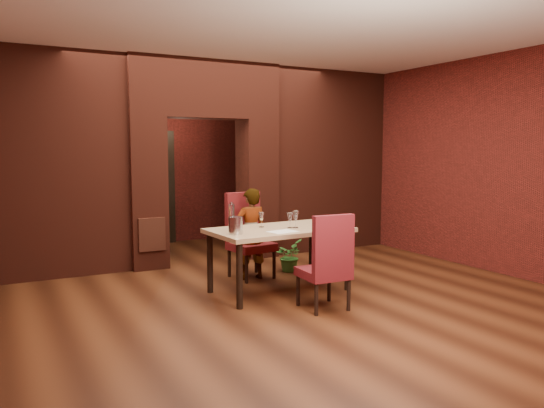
{
  "coord_description": "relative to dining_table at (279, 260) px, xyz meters",
  "views": [
    {
      "loc": [
        -3.05,
        -6.02,
        1.83
      ],
      "look_at": [
        0.17,
        0.0,
        1.11
      ],
      "focal_mm": 35.0,
      "sensor_mm": 36.0,
      "label": 1
    }
  ],
  "objects": [
    {
      "name": "rear_door",
      "position": [
        -0.57,
        4.13,
        0.64
      ],
      "size": [
        0.9,
        0.08,
        2.1
      ],
      "primitive_type": "cube",
      "color": "black",
      "rests_on": "ground"
    },
    {
      "name": "wing_wall_left",
      "position": [
        -2.53,
        2.19,
        1.19
      ],
      "size": [
        2.28,
        0.35,
        3.2
      ],
      "primitive_type": "cube",
      "color": "maroon",
      "rests_on": "ground"
    },
    {
      "name": "chair_far",
      "position": [
        -0.0,
        0.82,
        0.19
      ],
      "size": [
        0.61,
        0.61,
        1.2
      ],
      "primitive_type": "cube",
      "rotation": [
        0.0,
        0.0,
        0.12
      ],
      "color": "maroon",
      "rests_on": "ground"
    },
    {
      "name": "ceiling",
      "position": [
        -0.17,
        0.19,
        2.79
      ],
      "size": [
        7.0,
        8.0,
        0.04
      ],
      "primitive_type": "cube",
      "color": "silver",
      "rests_on": "ground"
    },
    {
      "name": "wine_glass_b",
      "position": [
        0.12,
        -0.05,
        0.51
      ],
      "size": [
        0.08,
        0.08,
        0.2
      ],
      "primitive_type": null,
      "color": "white",
      "rests_on": "dining_table"
    },
    {
      "name": "wing_wall_right",
      "position": [
        2.19,
        2.19,
        1.19
      ],
      "size": [
        2.28,
        0.35,
        3.2
      ],
      "primitive_type": "cube",
      "color": "maroon",
      "rests_on": "ground"
    },
    {
      "name": "wine_bucket",
      "position": [
        -0.69,
        -0.16,
        0.51
      ],
      "size": [
        0.17,
        0.17,
        0.21
      ],
      "primitive_type": "cylinder",
      "color": "#B5B5BC",
      "rests_on": "dining_table"
    },
    {
      "name": "wine_glass_a",
      "position": [
        -0.17,
        0.18,
        0.5
      ],
      "size": [
        0.08,
        0.08,
        0.19
      ],
      "primitive_type": null,
      "color": "silver",
      "rests_on": "dining_table"
    },
    {
      "name": "lintel",
      "position": [
        -0.17,
        2.19,
        2.34
      ],
      "size": [
        2.45,
        0.55,
        0.9
      ],
      "primitive_type": "cube",
      "color": "maroon",
      "rests_on": "ground"
    },
    {
      "name": "pillar_left",
      "position": [
        -1.12,
        2.19,
        0.74
      ],
      "size": [
        0.55,
        0.55,
        2.3
      ],
      "primitive_type": "cube",
      "color": "maroon",
      "rests_on": "ground"
    },
    {
      "name": "rear_door_frame",
      "position": [
        -0.57,
        4.09,
        0.64
      ],
      "size": [
        1.02,
        0.04,
        2.22
      ],
      "primitive_type": "cube",
      "color": "black",
      "rests_on": "ground"
    },
    {
      "name": "vent_panel",
      "position": [
        -1.12,
        1.9,
        0.14
      ],
      "size": [
        0.4,
        0.03,
        0.5
      ],
      "primitive_type": "cube",
      "color": "#A1482E",
      "rests_on": "ground"
    },
    {
      "name": "wall_back",
      "position": [
        -0.17,
        4.19,
        1.19
      ],
      "size": [
        7.0,
        0.04,
        3.2
      ],
      "primitive_type": "cube",
      "color": "maroon",
      "rests_on": "ground"
    },
    {
      "name": "dining_table",
      "position": [
        0.0,
        0.0,
        0.0
      ],
      "size": [
        1.8,
        1.07,
        0.82
      ],
      "primitive_type": "cube",
      "rotation": [
        0.0,
        0.0,
        0.05
      ],
      "color": "tan",
      "rests_on": "ground"
    },
    {
      "name": "tasting_sheet",
      "position": [
        -0.11,
        -0.28,
        0.41
      ],
      "size": [
        0.37,
        0.3,
        0.0
      ],
      "primitive_type": "cube",
      "rotation": [
        0.0,
        0.0,
        0.18
      ],
      "color": "white",
      "rests_on": "dining_table"
    },
    {
      "name": "wine_glass_c",
      "position": [
        0.19,
        -0.08,
        0.52
      ],
      "size": [
        0.09,
        0.09,
        0.22
      ],
      "primitive_type": null,
      "color": "white",
      "rests_on": "dining_table"
    },
    {
      "name": "floor",
      "position": [
        -0.17,
        0.19,
        -0.41
      ],
      "size": [
        8.0,
        8.0,
        0.0
      ],
      "primitive_type": "plane",
      "color": "#4B2512",
      "rests_on": "ground"
    },
    {
      "name": "pillar_right",
      "position": [
        0.78,
        2.19,
        0.74
      ],
      "size": [
        0.55,
        0.55,
        2.3
      ],
      "primitive_type": "cube",
      "color": "maroon",
      "rests_on": "ground"
    },
    {
      "name": "wall_right",
      "position": [
        3.33,
        0.19,
        1.19
      ],
      "size": [
        0.04,
        8.0,
        3.2
      ],
      "primitive_type": "cube",
      "color": "maroon",
      "rests_on": "ground"
    },
    {
      "name": "chair_near",
      "position": [
        0.09,
        -0.87,
        0.14
      ],
      "size": [
        0.52,
        0.52,
        1.1
      ],
      "primitive_type": "cube",
      "rotation": [
        0.0,
        0.0,
        3.09
      ],
      "color": "maroon",
      "rests_on": "ground"
    },
    {
      "name": "potted_plant",
      "position": [
        0.66,
        0.91,
        -0.17
      ],
      "size": [
        0.56,
        0.56,
        0.47
      ],
      "primitive_type": "imported",
      "rotation": [
        0.0,
        0.0,
        0.85
      ],
      "color": "#31712A",
      "rests_on": "ground"
    },
    {
      "name": "person_seated",
      "position": [
        -0.04,
        0.76,
        0.23
      ],
      "size": [
        0.47,
        0.32,
        1.28
      ],
      "primitive_type": "imported",
      "rotation": [
        0.0,
        0.0,
        3.11
      ],
      "color": "silver",
      "rests_on": "ground"
    },
    {
      "name": "water_bottle",
      "position": [
        -0.56,
        0.24,
        0.58
      ],
      "size": [
        0.08,
        0.08,
        0.33
      ],
      "primitive_type": "cylinder",
      "color": "white",
      "rests_on": "dining_table"
    }
  ]
}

